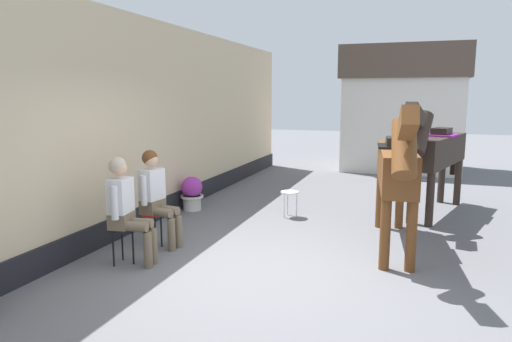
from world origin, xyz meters
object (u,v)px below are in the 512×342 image
(seated_visitor_near, at_px, (126,205))
(seated_visitor_far, at_px, (156,193))
(flower_planter_farthest, at_px, (192,193))
(saddled_horse_near, at_px, (396,168))
(saddled_horse_far, at_px, (437,151))
(spare_stool_white, at_px, (290,195))

(seated_visitor_near, relative_size, seated_visitor_far, 1.00)
(seated_visitor_far, bearing_deg, flower_planter_farthest, 103.16)
(saddled_horse_near, height_order, flower_planter_farthest, saddled_horse_near)
(saddled_horse_near, xyz_separation_m, flower_planter_farthest, (-3.71, 1.11, -0.82))
(seated_visitor_near, bearing_deg, flower_planter_farthest, 100.12)
(seated_visitor_far, relative_size, saddled_horse_far, 0.48)
(seated_visitor_near, xyz_separation_m, saddled_horse_near, (3.20, 1.74, 0.38))
(seated_visitor_near, relative_size, flower_planter_farthest, 2.17)
(saddled_horse_far, distance_m, spare_stool_white, 2.75)
(seated_visitor_far, distance_m, flower_planter_farthest, 2.18)
(saddled_horse_far, xyz_separation_m, flower_planter_farthest, (-4.31, -1.13, -0.82))
(saddled_horse_near, distance_m, saddled_horse_far, 2.32)
(saddled_horse_far, bearing_deg, seated_visitor_far, -139.97)
(spare_stool_white, bearing_deg, saddled_horse_far, 22.47)
(saddled_horse_near, bearing_deg, spare_stool_white, 146.23)
(seated_visitor_near, xyz_separation_m, saddled_horse_far, (3.80, 3.98, 0.38))
(seated_visitor_near, distance_m, spare_stool_white, 3.28)
(saddled_horse_far, distance_m, flower_planter_farthest, 4.53)
(seated_visitor_near, bearing_deg, saddled_horse_near, 28.46)
(seated_visitor_near, distance_m, saddled_horse_near, 3.66)
(flower_planter_farthest, distance_m, spare_stool_white, 1.87)
(saddled_horse_far, relative_size, flower_planter_farthest, 4.54)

